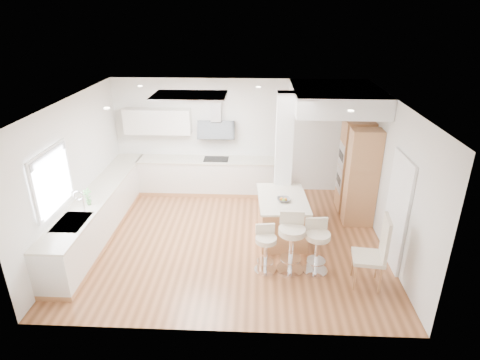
# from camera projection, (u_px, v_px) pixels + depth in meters

# --- Properties ---
(ground) EXTENTS (6.00, 6.00, 0.00)m
(ground) POSITION_uv_depth(u_px,v_px,m) (231.00, 239.00, 8.11)
(ground) COLOR #A3653C
(ground) RESTS_ON ground
(ceiling) EXTENTS (6.00, 5.00, 0.02)m
(ceiling) POSITION_uv_depth(u_px,v_px,m) (231.00, 239.00, 8.11)
(ceiling) COLOR white
(ceiling) RESTS_ON ground
(wall_back) EXTENTS (6.00, 0.04, 2.80)m
(wall_back) POSITION_uv_depth(u_px,v_px,m) (237.00, 136.00, 9.84)
(wall_back) COLOR silver
(wall_back) RESTS_ON ground
(wall_left) EXTENTS (0.04, 5.00, 2.80)m
(wall_left) POSITION_uv_depth(u_px,v_px,m) (74.00, 173.00, 7.68)
(wall_left) COLOR silver
(wall_left) RESTS_ON ground
(wall_right) EXTENTS (0.04, 5.00, 2.80)m
(wall_right) POSITION_uv_depth(u_px,v_px,m) (391.00, 179.00, 7.43)
(wall_right) COLOR silver
(wall_right) RESTS_ON ground
(skylight) EXTENTS (4.10, 2.10, 0.06)m
(skylight) POSITION_uv_depth(u_px,v_px,m) (190.00, 96.00, 7.59)
(skylight) COLOR white
(skylight) RESTS_ON ground
(window_left) EXTENTS (0.06, 1.28, 1.07)m
(window_left) POSITION_uv_depth(u_px,v_px,m) (51.00, 177.00, 6.74)
(window_left) COLOR silver
(window_left) RESTS_ON ground
(doorway_right) EXTENTS (0.05, 1.00, 2.10)m
(doorway_right) POSITION_uv_depth(u_px,v_px,m) (397.00, 213.00, 7.04)
(doorway_right) COLOR #423B33
(doorway_right) RESTS_ON ground
(counter_left) EXTENTS (0.63, 4.50, 1.35)m
(counter_left) POSITION_uv_depth(u_px,v_px,m) (101.00, 211.00, 8.25)
(counter_left) COLOR tan
(counter_left) RESTS_ON ground
(counter_back) EXTENTS (3.62, 0.63, 2.50)m
(counter_back) POSITION_uv_depth(u_px,v_px,m) (200.00, 166.00, 9.91)
(counter_back) COLOR tan
(counter_back) RESTS_ON ground
(pillar) EXTENTS (0.35, 0.35, 2.80)m
(pillar) POSITION_uv_depth(u_px,v_px,m) (283.00, 159.00, 8.38)
(pillar) COLOR white
(pillar) RESTS_ON ground
(soffit) EXTENTS (1.78, 2.20, 0.40)m
(soffit) POSITION_uv_depth(u_px,v_px,m) (336.00, 98.00, 8.27)
(soffit) COLOR white
(soffit) RESTS_ON ground
(oven_column) EXTENTS (0.63, 1.21, 2.10)m
(oven_column) POSITION_uv_depth(u_px,v_px,m) (357.00, 171.00, 8.71)
(oven_column) COLOR tan
(oven_column) RESTS_ON ground
(peninsula) EXTENTS (1.03, 1.49, 0.94)m
(peninsula) POSITION_uv_depth(u_px,v_px,m) (282.00, 217.00, 8.06)
(peninsula) COLOR tan
(peninsula) RESTS_ON ground
(bar_stool_a) EXTENTS (0.43, 0.43, 0.87)m
(bar_stool_a) POSITION_uv_depth(u_px,v_px,m) (266.00, 246.00, 6.99)
(bar_stool_a) COLOR white
(bar_stool_a) RESTS_ON ground
(bar_stool_b) EXTENTS (0.50, 0.50, 1.09)m
(bar_stool_b) POSITION_uv_depth(u_px,v_px,m) (291.00, 240.00, 6.95)
(bar_stool_b) COLOR white
(bar_stool_b) RESTS_ON ground
(bar_stool_c) EXTENTS (0.49, 0.49, 0.99)m
(bar_stool_c) POSITION_uv_depth(u_px,v_px,m) (317.00, 244.00, 6.94)
(bar_stool_c) COLOR white
(bar_stool_c) RESTS_ON ground
(dining_chair) EXTENTS (0.55, 0.55, 1.29)m
(dining_chair) POSITION_uv_depth(u_px,v_px,m) (377.00, 250.00, 6.53)
(dining_chair) COLOR beige
(dining_chair) RESTS_ON ground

